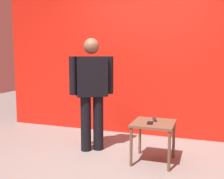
{
  "coord_description": "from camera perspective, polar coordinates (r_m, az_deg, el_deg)",
  "views": [
    {
      "loc": [
        1.04,
        -2.86,
        1.36
      ],
      "look_at": [
        -0.15,
        0.55,
        0.91
      ],
      "focal_mm": 43.11,
      "sensor_mm": 36.0,
      "label": 1
    }
  ],
  "objects": [
    {
      "name": "ground_plane",
      "position": [
        3.33,
        -0.67,
        -16.97
      ],
      "size": [
        12.0,
        12.0,
        0.0
      ],
      "primitive_type": "plane",
      "color": "gray"
    },
    {
      "name": "back_wall_red",
      "position": [
        4.66,
        6.48,
        11.09
      ],
      "size": [
        5.22,
        0.12,
        3.37
      ],
      "primitive_type": "cube",
      "color": "red",
      "rests_on": "ground_plane"
    },
    {
      "name": "standing_person",
      "position": [
        3.82,
        -4.31,
        0.19
      ],
      "size": [
        0.58,
        0.44,
        1.61
      ],
      "color": "black",
      "rests_on": "ground_plane"
    },
    {
      "name": "side_table",
      "position": [
        3.5,
        8.81,
        -8.09
      ],
      "size": [
        0.52,
        0.52,
        0.52
      ],
      "color": "brown",
      "rests_on": "ground_plane"
    },
    {
      "name": "cell_phone",
      "position": [
        3.42,
        8.07,
        -7.03
      ],
      "size": [
        0.09,
        0.15,
        0.01
      ],
      "primitive_type": "cube",
      "rotation": [
        0.0,
        0.0,
        0.12
      ],
      "color": "black",
      "rests_on": "side_table"
    },
    {
      "name": "tv_remote",
      "position": [
        3.59,
        9.03,
        -6.3
      ],
      "size": [
        0.09,
        0.18,
        0.02
      ],
      "primitive_type": "cube",
      "rotation": [
        0.0,
        0.0,
        0.27
      ],
      "color": "black",
      "rests_on": "side_table"
    }
  ]
}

